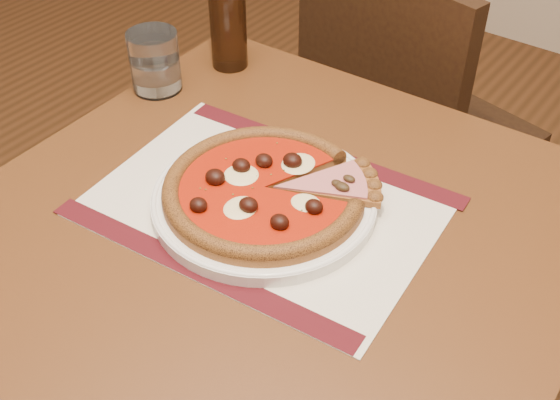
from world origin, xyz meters
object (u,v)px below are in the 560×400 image
(chair_far, at_px, (402,122))
(pizza, at_px, (264,189))
(water_glass, at_px, (155,61))
(bottle, at_px, (228,22))
(plate, at_px, (264,200))
(table, at_px, (272,277))

(chair_far, bearing_deg, pizza, 111.43)
(water_glass, height_order, bottle, bottle)
(pizza, bearing_deg, bottle, 136.49)
(plate, distance_m, pizza, 0.02)
(pizza, height_order, bottle, bottle)
(table, height_order, bottle, bottle)
(plate, relative_size, water_glass, 3.01)
(chair_far, distance_m, bottle, 0.52)
(table, height_order, pizza, pizza)
(chair_far, height_order, water_glass, chair_far)
(chair_far, relative_size, plate, 2.87)
(chair_far, bearing_deg, water_glass, 76.98)
(water_glass, bearing_deg, bottle, 70.14)
(plate, xyz_separation_m, water_glass, (-0.33, 0.14, 0.04))
(chair_far, relative_size, water_glass, 8.65)
(bottle, bearing_deg, chair_far, 62.81)
(water_glass, bearing_deg, chair_far, 64.73)
(table, height_order, plate, plate)
(chair_far, xyz_separation_m, plate, (0.10, -0.63, 0.26))
(chair_far, xyz_separation_m, bottle, (-0.18, -0.36, 0.33))
(chair_far, bearing_deg, plate, 111.45)
(chair_far, height_order, plate, chair_far)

